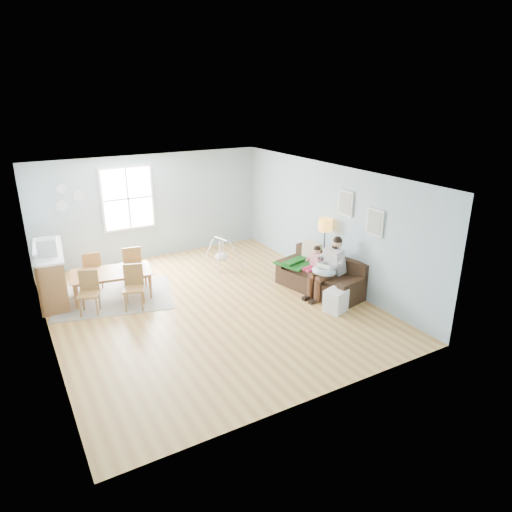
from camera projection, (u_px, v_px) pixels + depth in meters
room at (205, 191)px, 8.59m from camera, size 8.40×9.40×3.90m
window at (128, 198)px, 11.40m from camera, size 1.32×0.08×1.62m
pictures at (360, 212)px, 9.32m from camera, size 0.05×1.34×0.74m
wall_plates at (67, 198)px, 10.69m from camera, size 0.67×0.02×0.66m
sofa at (322, 278)px, 10.08m from camera, size 1.22×2.10×0.80m
green_throw at (298, 262)px, 10.42m from camera, size 1.08×0.97×0.04m
beige_pillow at (312, 252)px, 10.42m from camera, size 0.27×0.48×0.46m
father at (329, 266)px, 9.66m from camera, size 0.95×0.47×1.31m
nursing_pillow at (324, 271)px, 9.60m from camera, size 0.66×0.65×0.21m
infant at (323, 267)px, 9.59m from camera, size 0.24×0.36×0.13m
toddler at (314, 260)px, 10.03m from camera, size 0.53×0.32×0.79m
floor_lamp at (325, 230)px, 10.16m from camera, size 0.31×0.31×1.52m
storage_cube at (335, 301)px, 9.14m from camera, size 0.50×0.48×0.46m
rug at (114, 297)px, 9.83m from camera, size 2.77×2.36×0.01m
dining_table at (113, 285)px, 9.73m from camera, size 1.77×1.16×0.58m
chair_sw at (89, 290)px, 9.01m from camera, size 0.51×0.51×0.87m
chair_se at (134, 284)px, 9.23m from camera, size 0.53×0.53×0.90m
chair_nw at (92, 268)px, 10.09m from camera, size 0.44×0.44×0.88m
chair_ne at (132, 263)px, 10.29m from camera, size 0.49×0.49×0.93m
counter at (51, 273)px, 9.66m from camera, size 0.75×1.98×1.08m
monitor at (47, 247)px, 9.11m from camera, size 0.43×0.41×0.34m
baby_swing at (221, 256)px, 11.17m from camera, size 0.95×0.97×0.83m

